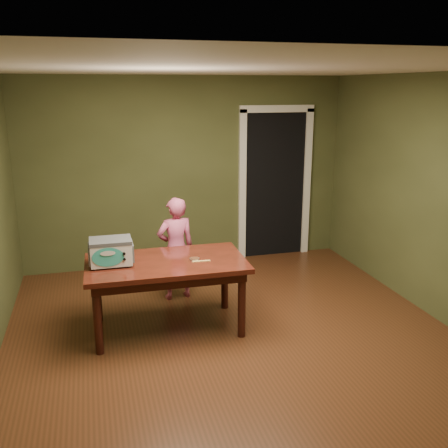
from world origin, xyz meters
name	(u,v)px	position (x,y,z in m)	size (l,w,h in m)	color
floor	(238,344)	(0.00, 0.00, 0.00)	(5.00, 5.00, 0.00)	#512917
room_shell	(239,172)	(0.00, 0.00, 1.71)	(4.52, 5.02, 2.61)	#4C522C
doorway	(268,182)	(1.30, 2.78, 1.06)	(1.10, 0.66, 2.25)	black
dining_table	(166,270)	(-0.61, 0.50, 0.65)	(1.62, 0.93, 0.75)	#38140C
toy_oven	(111,251)	(-1.15, 0.53, 0.89)	(0.43, 0.30, 0.27)	#4C4F54
baking_pan	(195,259)	(-0.33, 0.45, 0.76)	(0.10, 0.10, 0.02)	silver
spatula	(201,261)	(-0.27, 0.39, 0.75)	(0.18, 0.03, 0.01)	#EFC268
child	(176,249)	(-0.38, 1.27, 0.61)	(0.45, 0.29, 1.23)	#D45784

